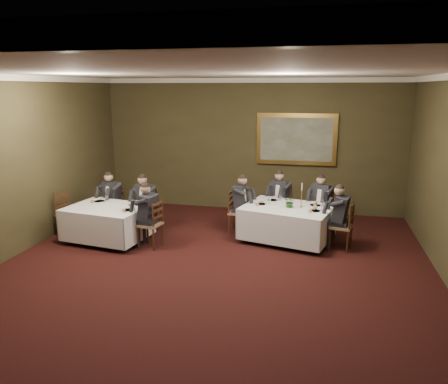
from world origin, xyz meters
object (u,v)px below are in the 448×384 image
at_px(table_main, 287,221).
at_px(chair_main_backleft, 280,214).
at_px(chair_main_endleft, 238,221).
at_px(diner_sec_backright, 146,210).
at_px(diner_main_backright, 321,210).
at_px(chair_sec_backright, 147,219).
at_px(diner_main_endright, 341,225).
at_px(diner_main_endleft, 239,211).
at_px(chair_sec_endleft, 69,223).
at_px(candlestick, 301,198).
at_px(chair_main_backright, 321,220).
at_px(diner_sec_backleft, 113,206).
at_px(chair_main_endright, 341,236).
at_px(chair_sec_endright, 151,234).
at_px(table_second, 108,221).
at_px(centerpiece, 290,201).
at_px(chair_sec_backleft, 114,216).
at_px(diner_sec_endright, 150,223).
at_px(diner_main_backleft, 280,205).
at_px(painting, 296,139).

relative_size(table_main, chair_main_backleft, 2.13).
relative_size(chair_main_endleft, diner_sec_backright, 0.74).
distance_m(diner_main_backright, chair_main_endleft, 1.93).
bearing_deg(chair_sec_backright, diner_sec_backright, 90.00).
relative_size(chair_main_backleft, diner_main_endright, 0.74).
relative_size(diner_main_endleft, chair_sec_endleft, 1.35).
relative_size(diner_main_endleft, chair_sec_backright, 1.35).
height_order(diner_main_endright, candlestick, diner_main_endright).
xyz_separation_m(chair_main_backright, diner_sec_backright, (-3.94, -0.89, 0.23)).
relative_size(diner_main_endright, diner_sec_backleft, 1.00).
relative_size(chair_main_backright, chair_sec_backright, 1.00).
xyz_separation_m(table_main, chair_main_endright, (1.13, -0.29, -0.17)).
bearing_deg(diner_main_endright, chair_sec_endright, 114.24).
distance_m(chair_main_backleft, diner_main_endleft, 1.18).
height_order(chair_main_backleft, chair_sec_backright, same).
xyz_separation_m(chair_main_endright, chair_sec_endleft, (-5.97, -0.43, 0.00)).
distance_m(table_second, centerpiece, 3.95).
bearing_deg(candlestick, chair_sec_backright, -178.51).
bearing_deg(chair_main_backleft, table_second, 54.89).
distance_m(diner_main_endright, chair_sec_backleft, 5.25).
bearing_deg(diner_sec_endright, table_main, -61.71).
distance_m(chair_main_backright, chair_main_endleft, 1.92).
distance_m(chair_main_backleft, diner_main_backleft, 0.23).
bearing_deg(diner_main_backright, chair_main_endleft, 41.11).
relative_size(diner_main_backleft, chair_sec_endright, 1.35).
bearing_deg(chair_main_endright, diner_sec_backleft, 100.03).
relative_size(table_second, diner_main_endright, 1.37).
height_order(chair_sec_endright, painting, painting).
relative_size(table_main, candlestick, 3.94).
bearing_deg(diner_main_backleft, centerpiece, 132.17).
distance_m(diner_main_endleft, candlestick, 1.50).
distance_m(diner_main_endleft, diner_main_endright, 2.32).
height_order(diner_sec_backleft, centerpiece, diner_sec_backleft).
bearing_deg(chair_sec_backright, chair_sec_backleft, 7.11).
relative_size(chair_main_backleft, diner_main_backright, 0.74).
height_order(chair_main_endleft, diner_main_endleft, diner_main_endleft).
bearing_deg(chair_sec_backright, table_main, -163.40).
relative_size(diner_main_backleft, diner_main_endleft, 1.00).
bearing_deg(table_second, chair_main_endright, 6.70).
relative_size(diner_main_endright, chair_sec_endright, 1.35).
distance_m(diner_main_backleft, diner_sec_backright, 3.18).
relative_size(diner_main_backright, chair_sec_backright, 1.35).
bearing_deg(painting, chair_sec_endright, -129.68).
xyz_separation_m(chair_main_backright, diner_sec_backleft, (-4.83, -0.76, 0.23)).
relative_size(diner_main_backright, diner_main_endleft, 1.00).
distance_m(chair_sec_backleft, chair_sec_backright, 0.90).
xyz_separation_m(chair_sec_endright, painting, (2.74, 3.31, 1.67)).
xyz_separation_m(diner_main_endleft, chair_main_endright, (2.26, -0.57, -0.23)).
bearing_deg(centerpiece, chair_sec_backright, -179.68).
bearing_deg(chair_main_endleft, candlestick, 81.44).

